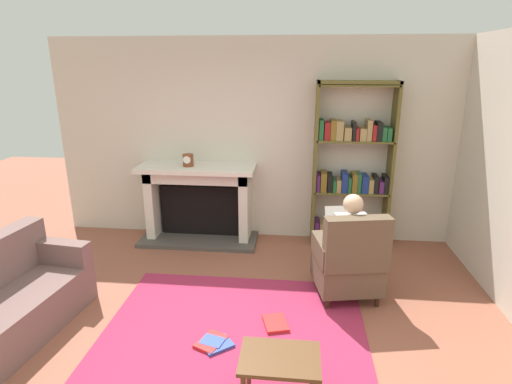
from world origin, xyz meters
TOP-DOWN VIEW (x-y plane):
  - ground at (0.00, 0.00)m, footprint 14.00×14.00m
  - back_wall at (0.00, 2.55)m, footprint 5.60×0.10m
  - side_wall_right at (2.65, 1.25)m, footprint 0.10×5.20m
  - area_rug at (0.00, 0.30)m, footprint 2.40×1.80m
  - fireplace at (-0.80, 2.30)m, footprint 1.60×0.64m
  - mantel_clock at (-0.90, 2.20)m, footprint 0.14×0.14m
  - bookshelf at (1.24, 2.33)m, footprint 1.01×0.32m
  - armchair_reading at (1.09, 0.92)m, footprint 0.75×0.73m
  - seated_reader at (1.07, 1.03)m, footprint 0.43×0.58m
  - side_table at (0.45, -0.58)m, footprint 0.56×0.39m
  - scattered_books at (0.02, 0.13)m, footprint 0.83×0.67m

SIDE VIEW (x-z plane):
  - ground at x=0.00m, z-range 0.00..0.00m
  - area_rug at x=0.00m, z-range 0.00..0.01m
  - scattered_books at x=0.02m, z-range 0.01..0.04m
  - side_table at x=0.45m, z-range 0.15..0.57m
  - armchair_reading at x=1.09m, z-range -0.06..0.91m
  - fireplace at x=-0.80m, z-range 0.03..1.10m
  - seated_reader at x=1.07m, z-range 0.05..1.19m
  - bookshelf at x=1.24m, z-range -0.07..2.09m
  - mantel_clock at x=-0.90m, z-range 1.07..1.23m
  - back_wall at x=0.00m, z-range 0.00..2.70m
  - side_wall_right at x=2.65m, z-range 0.00..2.70m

